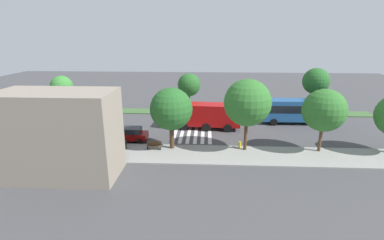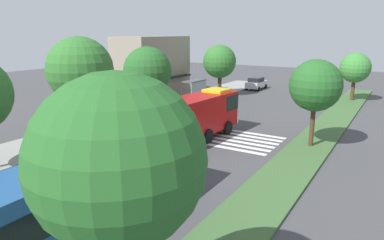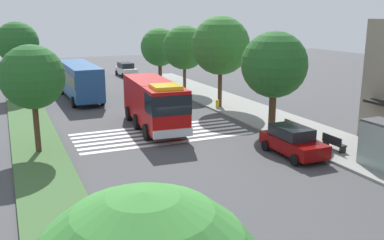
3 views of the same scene
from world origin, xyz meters
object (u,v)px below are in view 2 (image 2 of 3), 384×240
(bench_near_shelter, at_px, (178,102))
(sidewalk_tree_east, at_px, (148,71))
(transit_bus, at_px, (96,183))
(sidewalk_tree_center, at_px, (80,70))
(median_tree_center, at_px, (355,68))
(parked_car_east, at_px, (256,83))
(median_tree_far_west, at_px, (118,161))
(bus_stop_shelter, at_px, (196,86))
(sidewalk_tree_far_east, at_px, (220,62))
(street_lamp, at_px, (221,66))
(fire_hydrant, at_px, (94,132))
(parked_car_mid, at_px, (196,103))
(bench_west_of_shelter, at_px, (157,108))
(fire_truck, at_px, (198,114))
(median_tree_west, at_px, (316,86))

(bench_near_shelter, distance_m, sidewalk_tree_east, 7.13)
(transit_bus, xyz_separation_m, bench_near_shelter, (22.75, 11.04, -1.46))
(sidewalk_tree_center, xyz_separation_m, median_tree_center, (28.31, -15.75, -1.37))
(transit_bus, height_order, bench_near_shelter, transit_bus)
(parked_car_east, height_order, median_tree_far_west, median_tree_far_west)
(bus_stop_shelter, height_order, sidewalk_tree_far_east, sidewalk_tree_far_east)
(sidewalk_tree_east, bearing_deg, street_lamp, -1.55)
(sidewalk_tree_center, height_order, sidewalk_tree_far_east, sidewalk_tree_center)
(parked_car_east, distance_m, fire_hydrant, 30.58)
(parked_car_mid, height_order, parked_car_east, parked_car_east)
(bench_west_of_shelter, relative_size, median_tree_center, 0.28)
(sidewalk_tree_east, bearing_deg, sidewalk_tree_center, -180.00)
(fire_truck, distance_m, sidewalk_tree_far_east, 20.16)
(median_tree_west, bearing_deg, fire_hydrant, 113.65)
(bench_near_shelter, bearing_deg, median_tree_west, -112.71)
(sidewalk_tree_far_east, bearing_deg, median_tree_center, -71.86)
(fire_hydrant, bearing_deg, street_lamp, 0.26)
(bench_west_of_shelter, bearing_deg, transit_bus, -149.63)
(transit_bus, bearing_deg, sidewalk_tree_far_east, -162.37)
(transit_bus, relative_size, bench_near_shelter, 6.45)
(bus_stop_shelter, bearing_deg, fire_hydrant, -176.95)
(bus_stop_shelter, distance_m, sidewalk_tree_far_east, 5.84)
(median_tree_far_west, bearing_deg, street_lamp, 23.29)
(parked_car_east, xyz_separation_m, fire_hydrant, (-30.53, 1.70, -0.42))
(median_tree_far_west, bearing_deg, parked_car_east, 17.19)
(bus_stop_shelter, distance_m, median_tree_center, 19.33)
(fire_truck, relative_size, fire_hydrant, 13.50)
(median_tree_far_west, bearing_deg, median_tree_center, 0.00)
(parked_car_mid, xyz_separation_m, bench_west_of_shelter, (-3.44, 2.64, -0.29))
(street_lamp, relative_size, sidewalk_tree_far_east, 0.99)
(fire_hydrant, bearing_deg, bench_near_shelter, 3.98)
(parked_car_mid, xyz_separation_m, sidewalk_tree_far_east, (9.65, 2.20, 3.65))
(sidewalk_tree_far_east, bearing_deg, fire_truck, -157.69)
(fire_truck, bearing_deg, bench_near_shelter, 44.73)
(fire_truck, height_order, median_tree_far_west, median_tree_far_west)
(bus_stop_shelter, distance_m, median_tree_far_west, 34.89)
(sidewalk_tree_far_east, height_order, median_tree_west, sidewalk_tree_far_east)
(bench_near_shelter, xyz_separation_m, sidewalk_tree_center, (-13.97, -0.44, 4.85))
(parked_car_mid, relative_size, median_tree_west, 0.70)
(fire_truck, relative_size, bench_near_shelter, 5.91)
(median_tree_far_west, distance_m, fire_hydrant, 20.78)
(bench_near_shelter, distance_m, fire_hydrant, 13.48)
(median_tree_far_west, height_order, median_tree_west, median_tree_far_west)
(fire_truck, distance_m, bench_west_of_shelter, 9.78)
(sidewalk_tree_center, bearing_deg, sidewalk_tree_east, 0.00)
(parked_car_east, bearing_deg, street_lamp, 167.19)
(parked_car_mid, relative_size, sidewalk_tree_center, 0.56)
(bus_stop_shelter, bearing_deg, bench_west_of_shelter, 179.96)
(bench_west_of_shelter, relative_size, sidewalk_tree_east, 0.23)
(median_tree_far_west, xyz_separation_m, median_tree_center, (41.07, 0.00, -1.26))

